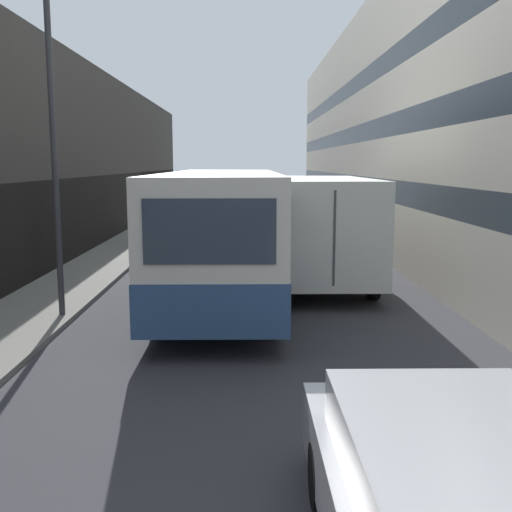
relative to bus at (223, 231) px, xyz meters
name	(u,v)px	position (x,y,z in m)	size (l,w,h in m)	color
ground_plane	(254,284)	(0.74, 1.36, -1.56)	(150.00, 150.00, 0.00)	#38383D
sidewalk_left	(74,283)	(-3.96, 1.36, -1.51)	(2.06, 60.00, 0.11)	gray
building_right_apartment	(469,106)	(6.14, 1.36, 2.99)	(2.40, 60.00, 9.14)	beige
bus	(223,231)	(0.00, 0.00, 0.00)	(2.50, 10.01, 2.93)	silver
box_truck	(314,224)	(2.37, 2.16, -0.04)	(2.49, 8.02, 2.76)	silver
panel_van	(185,218)	(-1.83, 9.06, -0.50)	(1.82, 4.07, 1.89)	navy
street_lamp	(50,77)	(-3.18, -2.14, 3.20)	(0.36, 0.80, 6.69)	#38383D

